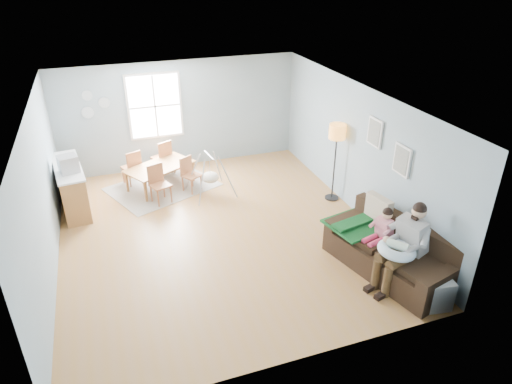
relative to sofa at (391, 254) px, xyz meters
name	(u,v)px	position (x,y,z in m)	size (l,w,h in m)	color
room	(213,115)	(-2.51, 2.18, 2.10)	(8.40, 9.40, 3.90)	#AB763C
window	(155,106)	(-3.11, 5.65, 1.32)	(1.32, 0.08, 1.62)	white
pictures	(388,146)	(0.45, 1.13, 1.52)	(0.05, 1.34, 0.74)	white
wall_plates	(93,104)	(-4.52, 5.65, 1.50)	(0.67, 0.02, 0.66)	#A1B5C1
sofa	(391,254)	(0.00, 0.00, 0.00)	(1.51, 2.45, 0.92)	black
green_throw	(357,224)	(-0.27, 0.71, 0.26)	(1.04, 0.89, 0.04)	#125220
beige_pillow	(378,210)	(0.08, 0.64, 0.51)	(0.15, 0.55, 0.55)	#C3B595
father	(404,243)	(-0.06, -0.35, 0.46)	(1.08, 0.64, 1.46)	#99989B
nursing_pillow	(397,250)	(-0.22, -0.39, 0.40)	(0.62, 0.62, 0.17)	#CBEAFE
infant	(395,244)	(-0.25, -0.36, 0.49)	(0.32, 0.41, 0.16)	white
toddler	(381,228)	(-0.14, 0.19, 0.45)	(0.60, 0.39, 0.89)	silver
floor_lamp	(337,138)	(0.29, 2.69, 1.13)	(0.35, 0.35, 1.76)	black
storage_cube	(434,292)	(0.11, -1.02, -0.07)	(0.52, 0.48, 0.51)	white
rug	(163,187)	(-3.25, 4.53, -0.32)	(2.30, 1.75, 0.01)	#A09D93
dining_table	(162,177)	(-3.25, 4.53, -0.05)	(1.55, 0.87, 0.55)	olive
chair_sw	(158,181)	(-3.41, 3.85, 0.16)	(0.51, 0.51, 0.87)	brown
chair_se	(189,172)	(-2.66, 4.16, 0.13)	(0.51, 0.51, 0.82)	brown
chair_nw	(133,166)	(-3.86, 4.90, 0.16)	(0.52, 0.52, 0.87)	brown
chair_ne	(163,156)	(-3.08, 5.22, 0.18)	(0.55, 0.55, 0.90)	brown
counter	(71,187)	(-5.21, 4.18, 0.18)	(0.73, 1.84, 1.00)	olive
monitor	(68,164)	(-5.16, 3.84, 0.85)	(0.44, 0.43, 0.34)	#ABABAF
baby_swing	(210,177)	(-2.25, 3.83, 0.11)	(1.05, 1.06, 0.97)	#ABABAF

